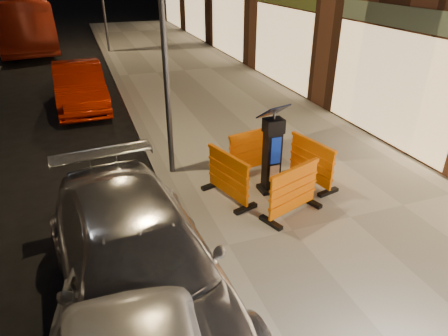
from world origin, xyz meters
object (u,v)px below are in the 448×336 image
object	(u,v)px
parking_kiosk	(272,152)
car_red	(83,107)
barrier_back	(253,151)
car_silver	(144,304)
barrier_front	(293,191)
bus_doubledecker	(22,47)
barrier_kerbside	(228,177)
barrier_bldgside	(311,162)

from	to	relation	value
parking_kiosk	car_red	distance (m)	8.42
barrier_back	car_silver	distance (m)	4.39
barrier_front	car_red	distance (m)	9.25
barrier_front	car_red	size ratio (longest dim) A/B	0.29
car_silver	bus_doubledecker	xyz separation A→B (m)	(-3.39, 22.64, 0.00)
barrier_front	barrier_kerbside	bearing A→B (deg)	115.18
barrier_front	barrier_back	bearing A→B (deg)	70.18
barrier_back	bus_doubledecker	xyz separation A→B (m)	(-6.45, 19.56, -0.65)
parking_kiosk	barrier_back	bearing A→B (deg)	75.18
barrier_bldgside	car_red	size ratio (longest dim) A/B	0.29
barrier_kerbside	barrier_bldgside	world-z (taller)	same
car_silver	parking_kiosk	bearing A→B (deg)	29.77
parking_kiosk	barrier_kerbside	size ratio (longest dim) A/B	1.40
barrier_front	bus_doubledecker	world-z (taller)	bus_doubledecker
barrier_back	barrier_kerbside	size ratio (longest dim) A/B	1.00
barrier_bldgside	barrier_back	bearing A→B (deg)	32.18
bus_doubledecker	barrier_back	bearing A→B (deg)	-81.74
parking_kiosk	barrier_back	world-z (taller)	parking_kiosk
parking_kiosk	barrier_kerbside	world-z (taller)	parking_kiosk
car_silver	bus_doubledecker	size ratio (longest dim) A/B	0.46
barrier_back	bus_doubledecker	distance (m)	20.60
barrier_kerbside	car_red	distance (m)	8.03
barrier_back	bus_doubledecker	size ratio (longest dim) A/B	0.11
barrier_bldgside	car_silver	xyz separation A→B (m)	(-4.01, -2.13, -0.65)
parking_kiosk	bus_doubledecker	world-z (taller)	parking_kiosk
parking_kiosk	car_silver	distance (m)	3.87
barrier_kerbside	bus_doubledecker	world-z (taller)	bus_doubledecker
car_silver	car_red	bearing A→B (deg)	87.48
parking_kiosk	car_silver	size ratio (longest dim) A/B	0.34
parking_kiosk	barrier_kerbside	bearing A→B (deg)	165.18
car_red	bus_doubledecker	size ratio (longest dim) A/B	0.40
car_red	bus_doubledecker	distance (m)	13.25
car_silver	car_red	xyz separation A→B (m)	(-0.44, 9.72, 0.00)
barrier_bldgside	barrier_front	bearing A→B (deg)	122.18
barrier_front	bus_doubledecker	distance (m)	22.41
parking_kiosk	car_red	bearing A→B (deg)	99.94
parking_kiosk	barrier_front	size ratio (longest dim) A/B	1.40
parking_kiosk	car_red	xyz separation A→B (m)	(-3.50, 7.59, -1.04)
barrier_front	barrier_back	distance (m)	1.90
parking_kiosk	car_red	size ratio (longest dim) A/B	0.40
barrier_kerbside	car_red	size ratio (longest dim) A/B	0.29
car_silver	bus_doubledecker	distance (m)	22.89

